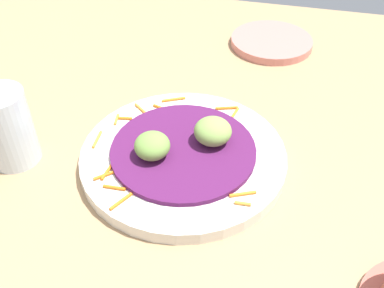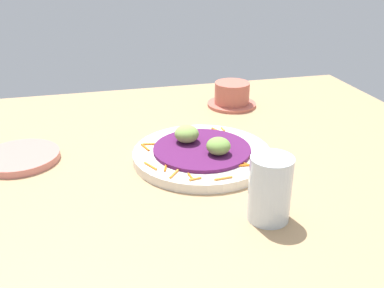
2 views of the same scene
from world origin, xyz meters
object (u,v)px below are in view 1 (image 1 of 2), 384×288
guac_scoop_center (213,131)px  side_plate_small (271,42)px  main_plate (183,157)px  guac_scoop_left (152,146)px  water_glass (7,128)px

guac_scoop_center → side_plate_small: bearing=82.0°
main_plate → guac_scoop_left: 5.22cm
side_plate_small → guac_scoop_left: bearing=-107.2°
guac_scoop_left → water_glass: 18.93cm
side_plate_small → water_glass: bearing=-127.5°
guac_scoop_left → guac_scoop_center: size_ratio=0.93×
main_plate → guac_scoop_center: 5.29cm
side_plate_small → water_glass: (-30.22, -39.33, 4.52)cm
guac_scoop_left → side_plate_small: bearing=72.8°
guac_scoop_left → water_glass: (-18.76, -2.28, 1.09)cm
guac_scoop_left → guac_scoop_center: guac_scoop_center is taller
side_plate_small → guac_scoop_center: bearing=-98.0°
main_plate → side_plate_small: bearing=77.0°
guac_scoop_center → side_plate_small: 33.05cm
side_plate_small → water_glass: 49.81cm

